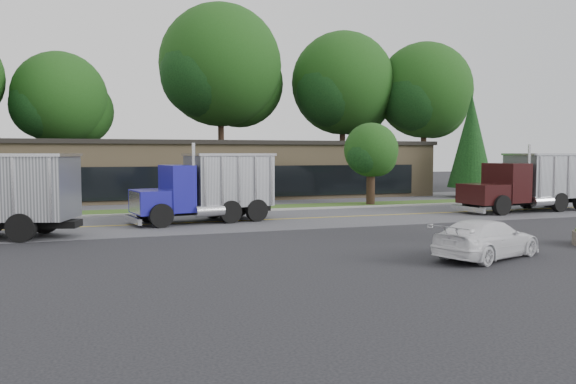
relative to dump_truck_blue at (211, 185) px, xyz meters
name	(u,v)px	position (x,y,z in m)	size (l,w,h in m)	color
ground	(309,250)	(1.69, -9.23, -1.80)	(140.00, 140.00, 0.00)	#2D2D31
road	(246,221)	(1.69, -0.23, -1.80)	(60.00, 8.00, 0.02)	slate
center_line	(246,221)	(1.69, -0.23, -1.80)	(60.00, 0.12, 0.01)	gold
curb	(228,212)	(1.69, 3.97, -1.80)	(60.00, 0.30, 0.12)	#9E9E99
grass_verge	(221,209)	(1.69, 5.77, -1.80)	(60.00, 3.40, 0.03)	#2E4E1A
far_parking	(206,202)	(1.69, 10.77, -1.80)	(60.00, 7.00, 0.02)	slate
strip_mall	(217,170)	(3.69, 16.77, 0.20)	(32.00, 12.00, 4.00)	#8B7555
tree_far_b	(62,103)	(-8.19, 24.87, 5.88)	(8.44, 7.94, 12.04)	#382619
tree_far_c	(222,72)	(5.87, 24.91, 9.20)	(12.08, 11.37, 17.23)	#382619
tree_far_d	(344,88)	(17.85, 23.90, 7.96)	(10.72, 10.09, 15.29)	#382619
tree_far_e	(425,95)	(25.84, 21.89, 7.38)	(10.08, 9.48, 14.37)	#382619
evergreen_right	(471,141)	(21.69, 8.77, 2.49)	(3.44, 3.44, 7.81)	#382619
tree_verge	(371,153)	(11.74, 5.81, 1.62)	(3.77, 3.55, 5.38)	#382619
dump_truck_blue	(211,185)	(0.00, 0.00, 0.00)	(7.09, 3.78, 3.36)	black
dump_truck_maroon	(535,180)	(19.03, -0.88, 0.01)	(9.02, 3.45, 3.36)	black
rally_car	(487,239)	(6.63, -12.40, -1.17)	(1.75, 4.32, 1.25)	white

